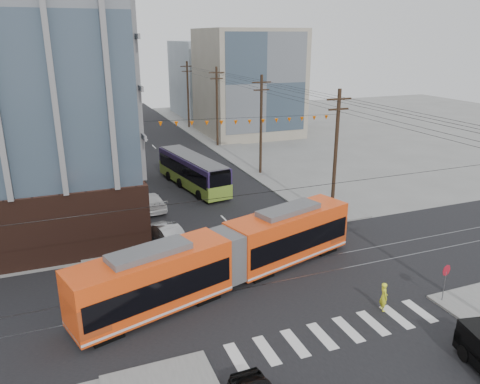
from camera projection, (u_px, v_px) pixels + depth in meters
name	position (u px, v px, depth m)	size (l,w,h in m)	color
ground	(307.00, 304.00, 27.38)	(160.00, 160.00, 0.00)	slate
bg_bldg_nw_near	(16.00, 81.00, 64.47)	(18.00, 16.00, 18.00)	#8C99A5
bg_bldg_ne_near	(248.00, 83.00, 72.75)	(14.00, 14.00, 16.00)	gray
bg_bldg_nw_far	(40.00, 65.00, 82.84)	(16.00, 18.00, 20.00)	gray
bg_bldg_ne_far	(218.00, 78.00, 91.40)	(16.00, 16.00, 14.00)	#8C99A5
utility_pole_far	(188.00, 95.00, 77.99)	(0.30, 0.30, 11.00)	black
streetcar	(227.00, 256.00, 29.07)	(19.72, 2.77, 3.80)	#F64913
city_bus	(193.00, 171.00, 48.06)	(2.58, 11.92, 3.38)	#2D1F4E
parked_car_silver	(165.00, 232.00, 35.47)	(1.60, 4.60, 1.51)	#999999
parked_car_white	(150.00, 201.00, 42.15)	(2.08, 5.12, 1.48)	silver
parked_car_grey	(133.00, 180.00, 48.53)	(2.23, 4.83, 1.34)	slate
pedestrian	(384.00, 297.00, 26.52)	(0.63, 0.42, 1.74)	yellow
stop_sign	(444.00, 285.00, 27.23)	(0.69, 0.69, 2.27)	#A30E1F
jersey_barrier	(325.00, 213.00, 40.48)	(0.82, 3.63, 0.73)	gray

